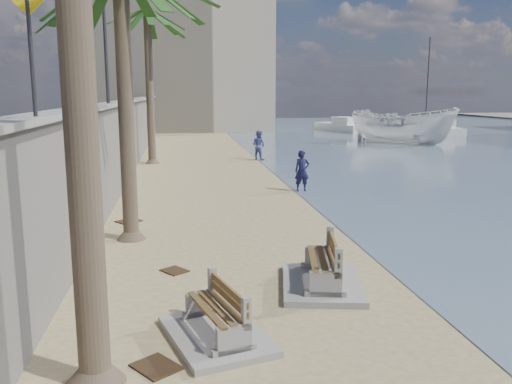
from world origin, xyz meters
TOP-DOWN VIEW (x-y plane):
  - ground_plane at (0.00, 0.00)m, footprint 140.00×140.00m
  - seawall at (-5.20, 20.00)m, footprint 0.45×70.00m
  - wall_cap at (-5.20, 20.00)m, footprint 0.80×70.00m
  - end_building at (-2.00, 52.00)m, footprint 18.00×12.00m
  - bench_near at (-2.11, 0.31)m, footprint 1.96×2.41m
  - bench_far at (0.24, 2.43)m, footprint 2.01×2.61m
  - palm_back at (-4.19, 23.11)m, footprint 5.00×5.00m
  - pedestrian_sign at (-5.00, 1.50)m, footprint 0.78×0.07m
  - streetlight at (-5.10, 12.00)m, footprint 0.28×0.28m
  - person_a at (2.29, 13.30)m, footprint 0.71×0.49m
  - person_b at (2.06, 23.96)m, footprint 1.18×1.15m
  - boat_cruiser at (14.80, 32.72)m, footprint 4.56×4.55m
  - yacht_near at (21.85, 42.02)m, footprint 3.73×9.94m
  - yacht_far at (13.89, 46.24)m, footprint 4.08×7.51m
  - sailboat_west at (24.20, 48.58)m, footprint 7.28×6.00m
  - debris_b at (-3.06, -0.51)m, footprint 0.83×0.86m
  - debris_c at (-4.28, 8.92)m, footprint 0.91×0.88m
  - debris_d at (-2.82, 3.86)m, footprint 0.70×0.72m

SIDE VIEW (x-z plane):
  - ground_plane at x=0.00m, z-range 0.00..0.00m
  - debris_b at x=-3.06m, z-range 0.00..0.03m
  - debris_c at x=-4.28m, z-range 0.00..0.03m
  - debris_d at x=-2.82m, z-range 0.00..0.03m
  - sailboat_west at x=24.20m, z-range -4.63..5.26m
  - yacht_near at x=21.85m, z-range -0.40..1.10m
  - yacht_far at x=13.89m, z-range -0.40..1.10m
  - bench_near at x=-2.11m, z-range -0.05..0.82m
  - bench_far at x=0.24m, z-range -0.06..0.93m
  - person_a at x=2.29m, z-range 0.00..1.93m
  - person_b at x=2.06m, z-range 0.00..1.93m
  - boat_cruiser at x=14.80m, z-range -0.40..3.35m
  - seawall at x=-5.20m, z-range 0.00..3.50m
  - wall_cap at x=-5.20m, z-range 3.49..3.61m
  - pedestrian_sign at x=-5.00m, z-range 3.95..6.35m
  - streetlight at x=-5.10m, z-range 4.08..9.21m
  - end_building at x=-2.00m, z-range 0.00..14.00m
  - palm_back at x=-4.19m, z-range 3.61..12.92m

